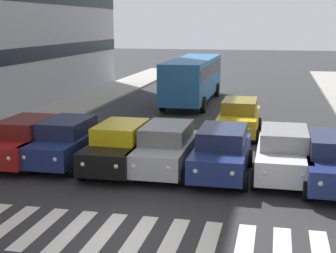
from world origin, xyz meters
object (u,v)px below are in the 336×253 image
car_4 (120,146)px  car_row2_0 (239,117)px  car_0 (333,161)px  car_5 (66,141)px  bus_behind_traffic (193,76)px  car_1 (284,153)px  car_3 (166,148)px  car_2 (222,152)px  car_6 (25,140)px

car_4 → car_row2_0: same height
car_0 → car_5: size_ratio=1.00×
car_0 → bus_behind_traffic: bearing=-65.5°
car_1 → car_3: 4.18m
car_5 → car_4: bearing=171.6°
car_2 → car_4: (3.74, 0.04, 0.00)m
car_3 → car_1: bearing=-178.2°
car_0 → car_2: bearing=-6.6°
car_2 → car_1: bearing=-173.3°
car_2 → car_4: bearing=0.6°
car_1 → car_5: bearing=-0.3°
car_1 → car_6: bearing=1.0°
car_3 → car_row2_0: size_ratio=1.00×
car_1 → car_4: same height
car_6 → car_3: bearing=-179.6°
car_0 → car_1: size_ratio=1.00×
car_5 → car_row2_0: 8.85m
car_4 → bus_behind_traffic: (-0.00, -16.02, 0.97)m
car_1 → car_2: bearing=6.7°
car_0 → car_3: bearing=-5.4°
car_3 → bus_behind_traffic: size_ratio=0.42×
car_2 → bus_behind_traffic: bearing=-76.8°
car_4 → car_5: size_ratio=1.00×
car_0 → car_2: (3.73, -0.43, 0.00)m
car_3 → car_4: size_ratio=1.00×
car_0 → car_row2_0: (3.64, -7.12, 0.00)m
car_2 → car_3: same height
car_0 → car_1: 1.74m
car_6 → car_row2_0: (-7.73, -6.61, 0.00)m
car_6 → bus_behind_traffic: bus_behind_traffic is taller
car_1 → car_4: 5.88m
car_3 → car_row2_0: bearing=-108.1°
car_3 → car_5: size_ratio=1.00×
car_row2_0 → bus_behind_traffic: bearing=-67.6°
car_0 → car_row2_0: same height
car_0 → car_3: same height
car_6 → car_1: bearing=-179.0°
car_5 → car_row2_0: size_ratio=1.00×
car_6 → car_4: bearing=178.3°
car_2 → car_0: bearing=173.4°
car_2 → bus_behind_traffic: size_ratio=0.42×
car_2 → car_row2_0: bearing=-90.8°
car_1 → car_2: size_ratio=1.00×
car_1 → car_3: same height
car_3 → car_6: 5.59m
car_2 → car_row2_0: (-0.09, -6.69, 0.00)m
car_1 → car_3: size_ratio=1.00×
car_1 → car_4: (5.87, 0.29, 0.00)m
car_1 → bus_behind_traffic: bearing=-69.5°
car_2 → car_6: size_ratio=1.00×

